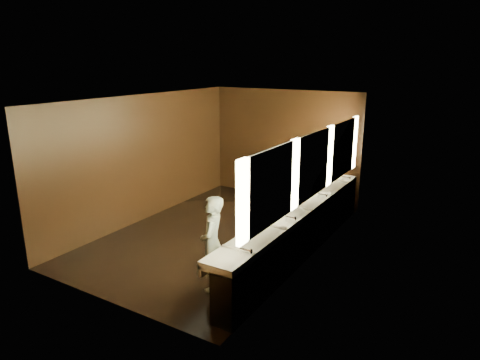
# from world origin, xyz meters

# --- Properties ---
(floor) EXTENTS (6.00, 6.00, 0.00)m
(floor) POSITION_xyz_m (0.00, 0.00, 0.00)
(floor) COLOR black
(floor) RESTS_ON ground
(ceiling) EXTENTS (4.00, 6.00, 0.02)m
(ceiling) POSITION_xyz_m (0.00, 0.00, 2.80)
(ceiling) COLOR #2D2D2B
(ceiling) RESTS_ON wall_back
(wall_back) EXTENTS (4.00, 0.02, 2.80)m
(wall_back) POSITION_xyz_m (0.00, 3.00, 1.40)
(wall_back) COLOR black
(wall_back) RESTS_ON floor
(wall_front) EXTENTS (4.00, 0.02, 2.80)m
(wall_front) POSITION_xyz_m (0.00, -3.00, 1.40)
(wall_front) COLOR black
(wall_front) RESTS_ON floor
(wall_left) EXTENTS (0.02, 6.00, 2.80)m
(wall_left) POSITION_xyz_m (-2.00, 0.00, 1.40)
(wall_left) COLOR black
(wall_left) RESTS_ON floor
(wall_right) EXTENTS (0.02, 6.00, 2.80)m
(wall_right) POSITION_xyz_m (2.00, 0.00, 1.40)
(wall_right) COLOR black
(wall_right) RESTS_ON floor
(sink_counter) EXTENTS (0.55, 5.40, 1.01)m
(sink_counter) POSITION_xyz_m (1.79, 0.00, 0.50)
(sink_counter) COLOR black
(sink_counter) RESTS_ON floor
(mirror_band) EXTENTS (0.06, 5.03, 1.15)m
(mirror_band) POSITION_xyz_m (1.98, -0.00, 1.75)
(mirror_band) COLOR #FBF4B2
(mirror_band) RESTS_ON wall_right
(person) EXTENTS (0.55, 0.66, 1.53)m
(person) POSITION_xyz_m (1.10, -1.85, 0.77)
(person) COLOR #90B6D7
(person) RESTS_ON floor
(trash_bin) EXTENTS (0.47, 0.47, 0.60)m
(trash_bin) POSITION_xyz_m (1.58, -2.10, 0.30)
(trash_bin) COLOR black
(trash_bin) RESTS_ON floor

